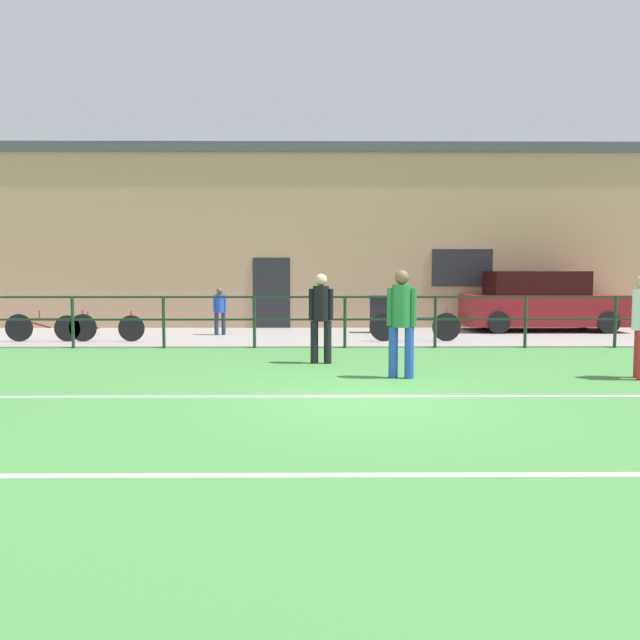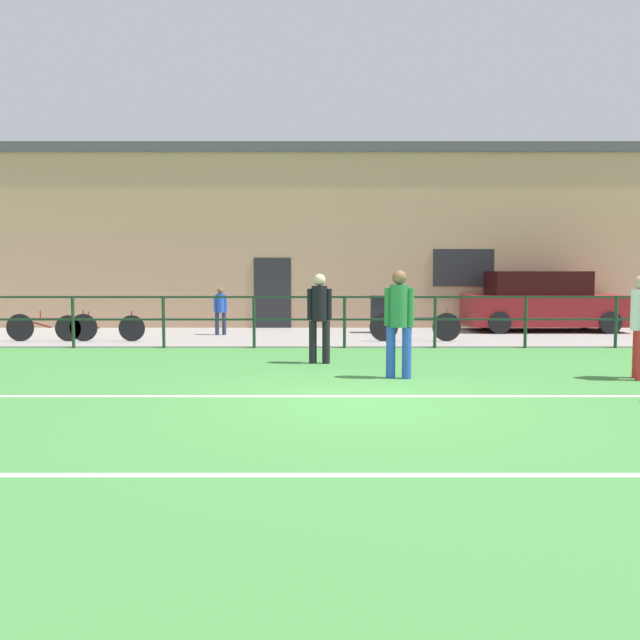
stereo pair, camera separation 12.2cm
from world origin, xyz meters
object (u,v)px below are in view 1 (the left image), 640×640
Objects in this scene: player_goalkeeper at (321,313)px; spectator_child at (220,308)px; parked_car_red at (541,303)px; bicycle_parked_0 at (51,327)px; bicycle_parked_1 at (99,328)px; trash_bin_0 at (380,314)px; player_winger at (402,317)px; bicycle_parked_2 at (415,326)px.

player_goalkeeper is 5.86m from spectator_child.
bicycle_parked_0 is at bearing -167.80° from parked_car_red.
bicycle_parked_1 is (-5.27, 3.64, -0.59)m from player_goalkeeper.
trash_bin_0 reaches higher than bicycle_parked_1.
parked_car_red is at bearing -106.31° from player_winger.
bicycle_parked_0 is at bearing 10.02° from spectator_child.
trash_bin_0 is (8.08, 2.21, 0.17)m from bicycle_parked_0.
bicycle_parked_0 is 1.15m from bicycle_parked_1.
spectator_child is at bearing -171.83° from trash_bin_0.
player_winger is 0.39× the size of parked_car_red.
trash_bin_0 is at bearing 78.59° from player_goalkeeper.
bicycle_parked_0 is at bearing -164.68° from trash_bin_0.
trash_bin_0 reaches higher than bicycle_parked_0.
bicycle_parked_1 is at bearing 149.81° from player_goalkeeper.
bicycle_parked_2 is at bearing 62.26° from player_goalkeeper.
bicycle_parked_0 is (-7.68, 5.31, -0.61)m from player_winger.
player_winger is 1.36× the size of spectator_child.
bicycle_parked_2 is (8.71, 0.00, 0.01)m from bicycle_parked_0.
player_winger is 0.78× the size of bicycle_parked_0.
parked_car_red reaches higher than bicycle_parked_2.
bicycle_parked_1 is at bearing -166.62° from parked_car_red.
trash_bin_0 is at bearing -173.46° from parked_car_red.
spectator_child is 1.24× the size of trash_bin_0.
player_goalkeeper is at bearing -37.54° from player_winger.
bicycle_parked_0 is at bearing -180.00° from bicycle_parked_2.
bicycle_parked_2 reaches higher than bicycle_parked_1.
parked_car_red is at bearing 6.54° from trash_bin_0.
trash_bin_0 is (1.66, 5.85, -0.40)m from player_goalkeeper.
parked_car_red is 2.01× the size of bicycle_parked_0.
parked_car_red reaches higher than player_goalkeeper.
player_goalkeeper is 8.94m from parked_car_red.
player_goalkeeper is 2.09m from player_winger.
player_winger is 7.55m from trash_bin_0.
parked_car_red is (5.01, 8.05, -0.16)m from player_winger.
player_goalkeeper is 6.10m from trash_bin_0.
bicycle_parked_2 is at bearing -145.39° from parked_car_red.
bicycle_parked_2 is 2.31m from trash_bin_0.
spectator_child is 0.57× the size of bicycle_parked_0.
parked_car_red is (8.88, 1.14, 0.08)m from spectator_child.
parked_car_red is 2.00× the size of bicycle_parked_2.
bicycle_parked_1 is 7.28m from trash_bin_0.
parked_car_red is at bearing 34.61° from bicycle_parked_2.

